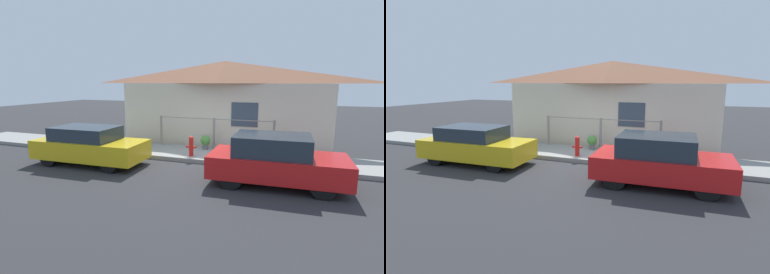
# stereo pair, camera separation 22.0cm
# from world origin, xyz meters

# --- Properties ---
(ground_plane) EXTENTS (60.00, 60.00, 0.00)m
(ground_plane) POSITION_xyz_m (0.00, 0.00, 0.00)
(ground_plane) COLOR #2D2D30
(sidewalk) EXTENTS (24.00, 2.09, 0.15)m
(sidewalk) POSITION_xyz_m (0.00, 1.05, 0.07)
(sidewalk) COLOR gray
(sidewalk) RESTS_ON ground_plane
(house) EXTENTS (9.56, 2.23, 3.81)m
(house) POSITION_xyz_m (0.00, 3.45, 3.07)
(house) COLOR beige
(house) RESTS_ON ground_plane
(fence) EXTENTS (4.90, 0.10, 1.28)m
(fence) POSITION_xyz_m (0.00, 1.94, 0.85)
(fence) COLOR gray
(fence) RESTS_ON sidewalk
(car_left) EXTENTS (3.99, 1.78, 1.34)m
(car_left) POSITION_xyz_m (-3.64, -1.32, 0.68)
(car_left) COLOR gold
(car_left) RESTS_ON ground_plane
(car_right) EXTENTS (3.83, 1.91, 1.43)m
(car_right) POSITION_xyz_m (2.74, -1.32, 0.72)
(car_right) COLOR red
(car_right) RESTS_ON ground_plane
(fire_hydrant) EXTENTS (0.40, 0.18, 0.75)m
(fire_hydrant) POSITION_xyz_m (-0.44, 0.41, 0.54)
(fire_hydrant) COLOR red
(fire_hydrant) RESTS_ON sidewalk
(potted_plant_near_hydrant) EXTENTS (0.41, 0.41, 0.58)m
(potted_plant_near_hydrant) POSITION_xyz_m (-0.29, 1.69, 0.48)
(potted_plant_near_hydrant) COLOR slate
(potted_plant_near_hydrant) RESTS_ON sidewalk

